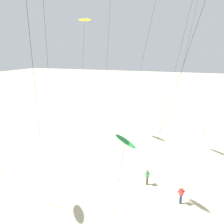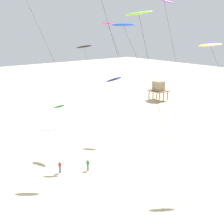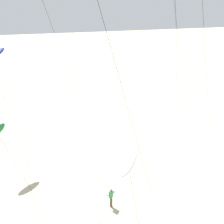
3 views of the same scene
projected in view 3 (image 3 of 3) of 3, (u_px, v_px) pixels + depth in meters
name	position (u px, v px, depth m)	size (l,w,h in m)	color
kite_white	(128.00, 159.00, 17.52)	(2.88, 3.24, 7.73)	white
kite_flyer_middle	(111.00, 197.00, 24.35)	(0.73, 0.72, 1.67)	#4C4738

